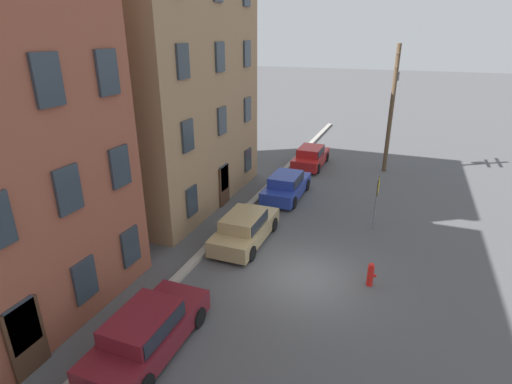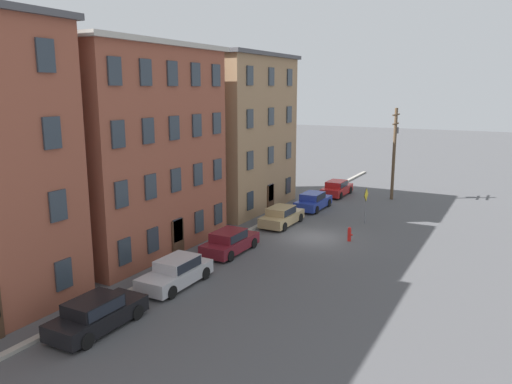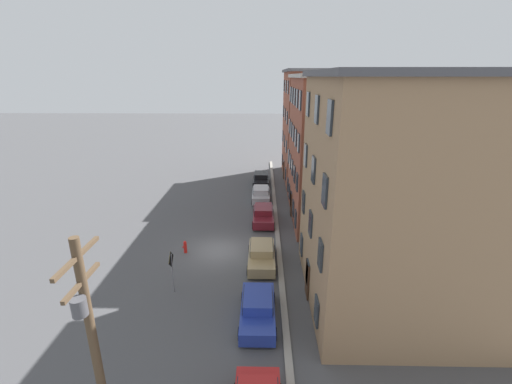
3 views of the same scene
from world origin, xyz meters
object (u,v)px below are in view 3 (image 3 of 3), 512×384
Objects in this scene: car_maroon at (263,214)px; utility_pole at (93,345)px; car_tan at (262,254)px; fire_hydrant at (185,247)px; car_silver at (261,193)px; caution_sign at (172,265)px; car_black at (261,178)px; car_blue at (258,307)px.

car_maroon is 21.18m from utility_pole.
fire_hydrant is at bearing -104.14° from car_tan.
car_silver is 26.66m from utility_pole.
car_silver is at bearing 154.40° from fire_hydrant.
caution_sign is at bearing -57.25° from car_tan.
car_black is 1.60× the size of caution_sign.
car_blue is 9.47m from utility_pole.
car_tan is at bearing 158.34° from utility_pole.
car_blue is 9.12m from fire_hydrant.
car_blue is at bearing 37.19° from fire_hydrant.
car_silver is at bearing 162.44° from caution_sign.
utility_pole is at bearing -8.96° from car_black.
fire_hydrant is (11.57, -5.54, -0.27)m from car_silver.
car_maroon is 1.60× the size of caution_sign.
caution_sign is at bearing -13.26° from car_black.
car_blue is (18.83, -0.04, 0.00)m from car_silver.
utility_pole reaches higher than car_tan.
car_tan is 5.83m from car_blue.
caution_sign is 5.07m from fire_hydrant.
car_black is 22.60m from caution_sign.
caution_sign is 0.33× the size of utility_pole.
car_maroon is at bearing 178.72° from car_blue.
car_maroon is 1.00× the size of car_blue.
fire_hydrant is (17.10, -5.52, -0.27)m from car_black.
car_silver is at bearing 0.25° from car_black.
car_tan is 1.00× the size of car_blue.
car_blue is 5.80m from caution_sign.
utility_pole reaches higher than car_blue.
car_silver is 5.76m from car_maroon.
caution_sign is at bearing -27.05° from car_maroon.
fire_hydrant is at bearing -175.97° from caution_sign.
car_silver is 0.53× the size of utility_pole.
car_black is at bearing -179.75° from car_silver.
caution_sign is 9.87m from utility_pole.
car_tan is 4.58× the size of fire_hydrant.
car_black reaches higher than fire_hydrant.
utility_pole is at bearing -10.89° from car_silver.
caution_sign reaches higher than car_black.
car_black is at bearing 171.04° from utility_pole.
car_tan is at bearing 0.50° from car_black.
caution_sign is 2.86× the size of fire_hydrant.
fire_hydrant is at bearing -142.81° from car_blue.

